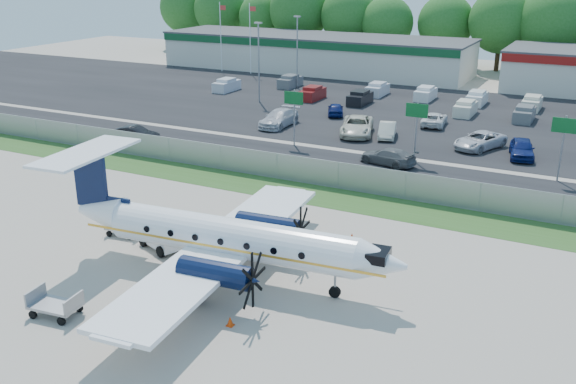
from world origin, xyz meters
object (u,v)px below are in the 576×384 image
at_px(aircraft, 225,236).
at_px(baggage_cart_far, 124,227).
at_px(pushback_tug, 166,237).
at_px(baggage_cart_near, 55,305).

relative_size(aircraft, baggage_cart_far, 8.79).
bearing_deg(pushback_tug, aircraft, -16.22).
height_order(pushback_tug, baggage_cart_far, pushback_tug).
distance_m(aircraft, pushback_tug, 5.41).
bearing_deg(aircraft, pushback_tug, 163.78).
relative_size(baggage_cart_near, baggage_cart_far, 1.11).
xyz_separation_m(pushback_tug, baggage_cart_far, (-3.40, 0.43, -0.20)).
relative_size(pushback_tug, baggage_cart_near, 1.30).
height_order(aircraft, pushback_tug, aircraft).
distance_m(pushback_tug, baggage_cart_near, 8.33).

